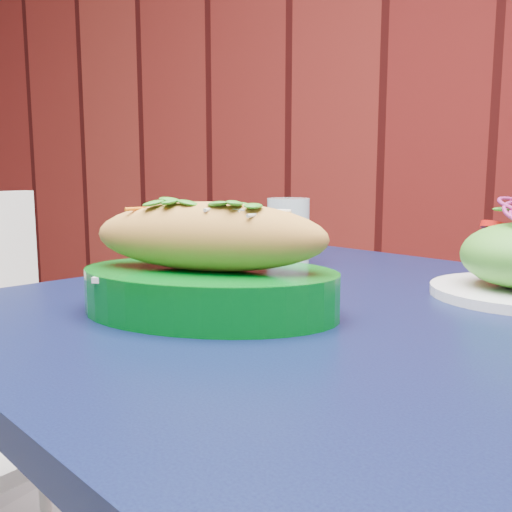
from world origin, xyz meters
The scene contains 4 objects.
brick_wall centered at (0.00, 2.97, 1.40)m, with size 4.90×0.04×2.80m, color #551010.
cafe_table centered at (0.47, 1.44, 0.66)m, with size 0.99×0.99×0.75m.
banh_mi_basket centered at (0.34, 1.33, 0.80)m, with size 0.32×0.25×0.13m.
water_glass centered at (0.27, 1.66, 0.81)m, with size 0.07×0.07×0.11m, color silver.
Camera 1 is at (0.69, 0.83, 0.91)m, focal length 40.00 mm.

